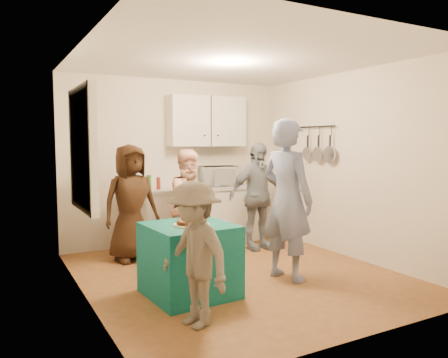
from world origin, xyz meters
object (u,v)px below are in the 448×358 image
party_table (189,260)px  punch_jar (198,204)px  microwave (218,176)px  woman_back_left (131,203)px  woman_back_right (257,196)px  man_birthday (287,200)px  counter (194,217)px  child_near_left (194,254)px  woman_back_center (191,204)px

party_table → punch_jar: bearing=48.0°
microwave → woman_back_left: size_ratio=0.36×
punch_jar → woman_back_right: (1.49, 1.10, -0.12)m
man_birthday → microwave: bearing=-20.4°
counter → woman_back_left: woman_back_left is taller
woman_back_left → child_near_left: 2.37m
woman_back_left → child_near_left: bearing=-100.7°
microwave → woman_back_right: bearing=-58.7°
counter → woman_back_center: 0.91m
party_table → man_birthday: size_ratio=0.45×
counter → punch_jar: bearing=-113.3°
woman_back_center → woman_back_right: size_ratio=0.94×
punch_jar → woman_back_right: bearing=36.4°
microwave → counter: bearing=-169.3°
punch_jar → man_birthday: (1.01, -0.29, 0.02)m
party_table → woman_back_right: (1.71, 1.35, 0.43)m
counter → man_birthday: (0.23, -2.11, 0.52)m
microwave → man_birthday: 2.13m
counter → woman_back_right: size_ratio=1.36×
man_birthday → child_near_left: (-1.52, -0.70, -0.30)m
microwave → party_table: size_ratio=0.68×
counter → punch_jar: punch_jar is taller
child_near_left → woman_back_left: bearing=163.7°
woman_back_right → counter: bearing=133.3°
punch_jar → child_near_left: bearing=-117.0°
man_birthday → woman_back_right: bearing=-33.9°
microwave → child_near_left: child_near_left is taller
punch_jar → counter: bearing=66.7°
party_table → child_near_left: child_near_left is taller
counter → woman_back_left: 1.29m
party_table → counter: bearing=64.0°
woman_back_right → woman_back_center: bearing=-179.7°
man_birthday → woman_back_right: man_birthday is taller
microwave → woman_back_center: size_ratio=0.38×
woman_back_right → child_near_left: (-1.99, -2.08, -0.16)m
counter → woman_back_right: 1.08m
counter → punch_jar: 2.05m
punch_jar → woman_back_right: 1.85m
party_table → woman_back_center: size_ratio=0.56×
woman_back_left → microwave: bearing=8.2°
child_near_left → punch_jar: bearing=139.8°
woman_back_center → counter: bearing=49.6°
microwave → party_table: microwave is taller
microwave → punch_jar: bearing=-112.9°
party_table → man_birthday: man_birthday is taller
party_table → woman_back_left: 1.69m
woman_back_left → counter: bearing=13.6°
punch_jar → woman_back_left: (-0.37, 1.38, -0.13)m
counter → woman_back_center: woman_back_center is taller
microwave → woman_back_left: woman_back_left is taller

